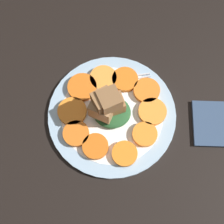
# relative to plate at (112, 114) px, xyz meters

# --- Properties ---
(table_slab) EXTENTS (1.20, 1.20, 0.02)m
(table_slab) POSITION_rel_plate_xyz_m (0.00, 0.00, -0.02)
(table_slab) COLOR black
(table_slab) RESTS_ON ground
(plate) EXTENTS (0.28, 0.28, 0.01)m
(plate) POSITION_rel_plate_xyz_m (0.00, 0.00, 0.00)
(plate) COLOR #99B7D1
(plate) RESTS_ON table_slab
(carrot_slice_0) EXTENTS (0.05, 0.05, 0.01)m
(carrot_slice_0) POSITION_rel_plate_xyz_m (-0.07, 0.05, 0.01)
(carrot_slice_0) COLOR orange
(carrot_slice_0) RESTS_ON plate
(carrot_slice_1) EXTENTS (0.06, 0.06, 0.01)m
(carrot_slice_1) POSITION_rel_plate_xyz_m (-0.09, -0.01, 0.01)
(carrot_slice_1) COLOR orange
(carrot_slice_1) RESTS_ON plate
(carrot_slice_2) EXTENTS (0.06, 0.06, 0.01)m
(carrot_slice_2) POSITION_rel_plate_xyz_m (-0.07, -0.05, 0.01)
(carrot_slice_2) COLOR orange
(carrot_slice_2) RESTS_ON plate
(carrot_slice_3) EXTENTS (0.06, 0.06, 0.01)m
(carrot_slice_3) POSITION_rel_plate_xyz_m (-0.03, -0.08, 0.01)
(carrot_slice_3) COLOR orange
(carrot_slice_3) RESTS_ON plate
(carrot_slice_4) EXTENTS (0.06, 0.06, 0.01)m
(carrot_slice_4) POSITION_rel_plate_xyz_m (0.02, -0.08, 0.01)
(carrot_slice_4) COLOR #F99438
(carrot_slice_4) RESTS_ON plate
(carrot_slice_5) EXTENTS (0.06, 0.06, 0.01)m
(carrot_slice_5) POSITION_rel_plate_xyz_m (0.07, -0.06, 0.01)
(carrot_slice_5) COLOR orange
(carrot_slice_5) RESTS_ON plate
(carrot_slice_6) EXTENTS (0.06, 0.06, 0.01)m
(carrot_slice_6) POSITION_rel_plate_xyz_m (0.09, 0.00, 0.01)
(carrot_slice_6) COLOR orange
(carrot_slice_6) RESTS_ON plate
(carrot_slice_7) EXTENTS (0.06, 0.06, 0.01)m
(carrot_slice_7) POSITION_rel_plate_xyz_m (0.07, 0.05, 0.01)
(carrot_slice_7) COLOR orange
(carrot_slice_7) RESTS_ON plate
(carrot_slice_8) EXTENTS (0.05, 0.05, 0.01)m
(carrot_slice_8) POSITION_rel_plate_xyz_m (0.03, 0.08, 0.01)
(carrot_slice_8) COLOR orange
(carrot_slice_8) RESTS_ON plate
(carrot_slice_9) EXTENTS (0.05, 0.05, 0.01)m
(carrot_slice_9) POSITION_rel_plate_xyz_m (-0.03, 0.09, 0.01)
(carrot_slice_9) COLOR orange
(carrot_slice_9) RESTS_ON plate
(center_pile) EXTENTS (0.09, 0.07, 0.10)m
(center_pile) POSITION_rel_plate_xyz_m (0.01, -0.00, 0.05)
(center_pile) COLOR #235128
(center_pile) RESTS_ON plate
(fork) EXTENTS (0.18, 0.05, 0.00)m
(fork) POSITION_rel_plate_xyz_m (-0.00, -0.07, 0.01)
(fork) COLOR silver
(fork) RESTS_ON plate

